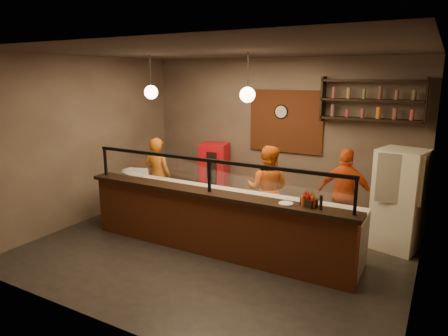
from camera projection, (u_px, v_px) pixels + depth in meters
The scene contains 29 objects.
floor at pixel (219, 247), 6.77m from camera, with size 6.00×6.00×0.00m, color black.
ceiling at pixel (219, 51), 6.05m from camera, with size 6.00×6.00×0.00m, color #3A322D.
wall_back at pixel (277, 135), 8.54m from camera, with size 6.00×6.00×0.00m, color #766756.
wall_left at pixel (87, 140), 7.83m from camera, with size 5.00×5.00×0.00m, color #766756.
wall_right at pixel (427, 177), 4.99m from camera, with size 5.00×5.00×0.00m, color #766756.
wall_front at pixel (103, 194), 4.28m from camera, with size 6.00×6.00×0.00m, color #766756.
brick_patch at pixel (286, 122), 8.35m from camera, with size 1.60×0.04×1.30m, color brown.
service_counter at pixel (210, 225), 6.41m from camera, with size 4.60×0.25×1.00m, color brown.
counter_ledge at pixel (210, 193), 6.29m from camera, with size 4.70×0.37×0.06m, color black.
worktop_cabinet at pixel (225, 220), 6.85m from camera, with size 4.60×0.75×0.85m, color gray.
worktop at pixel (225, 195), 6.75m from camera, with size 4.60×0.75×0.05m, color silver.
sneeze_guard at pixel (209, 172), 6.21m from camera, with size 4.50×0.05×0.52m.
wall_shelving at pixel (372, 100), 7.30m from camera, with size 1.84×0.28×0.85m.
wall_clock at pixel (281, 112), 8.34m from camera, with size 0.30×0.30×0.04m, color black.
pendant_left at pixel (151, 92), 7.08m from camera, with size 0.24×0.24×0.77m.
pendant_right at pixel (247, 95), 6.18m from camera, with size 0.24×0.24×0.77m.
cook_left at pixel (158, 175), 8.40m from camera, with size 0.58×0.38×1.60m, color orange.
cook_mid at pixel (267, 189), 7.30m from camera, with size 0.79×0.62×1.62m, color orange.
cook_right at pixel (345, 194), 7.00m from camera, with size 0.95×0.40×1.62m, color #E04D15.
fridge at pixel (399, 200), 6.56m from camera, with size 0.70×0.66×1.69m, color beige.
red_cooler at pixel (215, 173), 9.09m from camera, with size 0.58×0.53×1.35m, color red.
pizza_dough at pixel (282, 204), 6.14m from camera, with size 0.54×0.54×0.01m, color #EDE4C9.
prep_tub_a at pixel (132, 173), 7.84m from camera, with size 0.30×0.24×0.15m, color white.
prep_tub_b at pixel (139, 173), 7.80m from camera, with size 0.31×0.25×0.15m, color silver.
prep_tub_c at pixel (131, 176), 7.57m from camera, with size 0.32×0.25×0.16m, color silver.
rolling_pin at pixel (154, 181), 7.40m from camera, with size 0.06×0.06×0.35m, color yellow.
condiment_caddy at pixel (309, 202), 5.57m from camera, with size 0.20×0.16×0.11m, color black.
pepper_mill at pixel (321, 203), 5.42m from camera, with size 0.04×0.04×0.20m, color black.
small_plate at pixel (286, 203), 5.67m from camera, with size 0.21×0.21×0.01m, color silver.
Camera 1 is at (3.13, -5.46, 2.85)m, focal length 32.00 mm.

